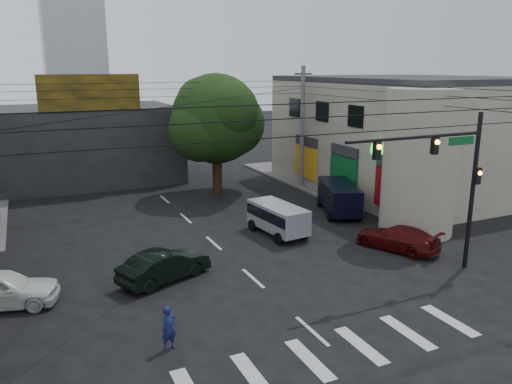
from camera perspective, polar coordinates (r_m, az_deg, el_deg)
ground at (r=20.74m, az=2.02°, el=-11.88°), size 160.00×160.00×0.00m
sidewalk_far_right at (r=44.51m, az=12.23°, el=2.09°), size 16.00×16.00×0.15m
building_right at (r=40.06m, az=16.84°, el=6.20°), size 14.00×18.00×8.00m
corner_column at (r=28.83m, az=18.21°, el=3.23°), size 4.00×4.00×8.00m
building_far at (r=43.26m, az=-18.82°, el=5.26°), size 14.00×10.00×6.00m
billboard at (r=38.00m, az=-18.46°, el=10.70°), size 7.00×0.30×2.60m
street_tree at (r=36.03m, az=-4.57°, el=8.30°), size 6.40×6.40×8.70m
traffic_gantry at (r=22.98m, az=21.01°, el=2.49°), size 7.10×0.35×7.20m
utility_pole_far_right at (r=38.00m, az=5.29°, el=7.26°), size 0.32×0.32×9.20m
dark_sedan at (r=22.29m, az=-10.41°, el=-8.28°), size 4.35×5.17×1.37m
white_compact at (r=22.02m, az=-27.21°, el=-9.83°), size 3.95×5.22×1.47m
maroon_sedan at (r=26.53m, az=15.86°, el=-5.06°), size 4.83×5.55×1.24m
silver_minivan at (r=27.67m, az=2.51°, el=-3.22°), size 4.33×2.51×1.71m
navy_van at (r=32.11m, az=9.45°, el=-0.75°), size 6.05×5.07×1.93m
traffic_officer at (r=17.18m, az=-9.92°, el=-15.07°), size 0.77×0.68×1.53m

